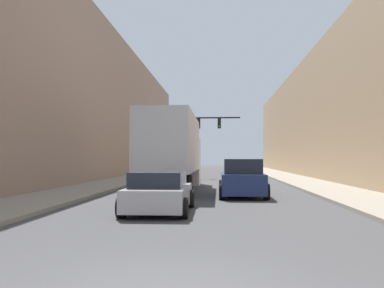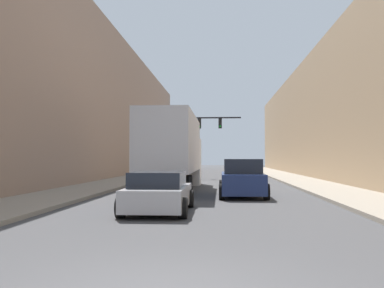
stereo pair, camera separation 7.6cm
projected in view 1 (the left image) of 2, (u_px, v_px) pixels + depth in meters
The scene contains 8 objects.
sidewalk_right at pixel (294, 179), 35.10m from camera, with size 3.29×80.00×0.15m.
sidewalk_left at pixel (132, 178), 35.96m from camera, with size 3.29×80.00×0.15m.
building_right at pixel (351, 113), 34.97m from camera, with size 6.00×80.00×10.93m.
building_left at pixel (78, 103), 36.47m from camera, with size 6.00×80.00×13.05m.
semi_truck at pixel (174, 149), 24.02m from camera, with size 2.53×11.78×4.07m.
sedan_car at pixel (159, 193), 14.29m from camera, with size 2.14×4.24×1.36m.
suv_car at pixel (242, 179), 20.06m from camera, with size 2.17×4.47×1.76m.
traffic_signal_gantry at pixel (181, 132), 38.52m from camera, with size 7.55×0.35×5.72m.
Camera 1 is at (0.64, -5.64, 1.82)m, focal length 40.00 mm.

